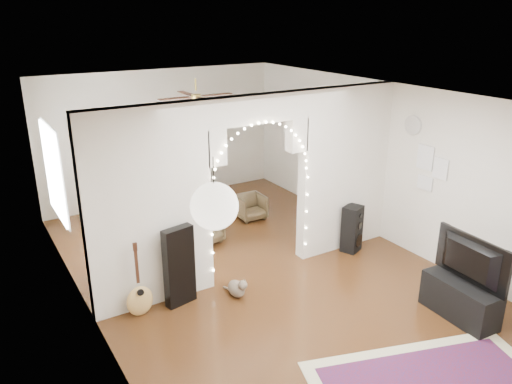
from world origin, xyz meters
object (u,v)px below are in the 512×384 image
media_console (460,300)px  dining_chair_left (203,229)px  bookcase (148,200)px  dining_chair_right (251,207)px  floor_speaker (352,229)px  acoustic_guitar (139,289)px  dining_table (173,175)px

media_console → dining_chair_left: dining_chair_left is taller
media_console → bookcase: (-2.53, 4.52, 0.41)m
dining_chair_left → dining_chair_right: bearing=9.2°
bookcase → dining_chair_left: bookcase is taller
bookcase → dining_chair_left: bearing=-29.9°
floor_speaker → dining_chair_right: (-0.72, 2.05, -0.15)m
bookcase → media_console: bearing=-41.9°
acoustic_guitar → dining_chair_right: size_ratio=1.70×
acoustic_guitar → dining_chair_left: (1.66, 1.56, -0.13)m
acoustic_guitar → dining_table: acoustic_guitar is taller
dining_chair_right → bookcase: bearing=173.9°
media_console → acoustic_guitar: bearing=151.4°
floor_speaker → dining_chair_right: size_ratio=1.51×
floor_speaker → bookcase: bookcase is taller
bookcase → dining_chair_right: (1.92, -0.27, -0.43)m
floor_speaker → bookcase: 3.52m
dining_chair_right → acoustic_guitar: bearing=-143.0°
floor_speaker → acoustic_guitar: bearing=157.4°
dining_table → dining_chair_left: size_ratio=2.19×
floor_speaker → dining_chair_right: floor_speaker is taller
dining_chair_left → dining_chair_right: (1.25, 0.49, -0.03)m
floor_speaker → dining_table: bearing=94.7°
acoustic_guitar → bookcase: 2.54m
acoustic_guitar → dining_chair_right: bearing=42.4°
acoustic_guitar → dining_table: (1.90, 3.36, 0.29)m
bookcase → dining_table: (0.90, 1.04, 0.02)m
media_console → bookcase: size_ratio=0.75×
floor_speaker → dining_table: size_ratio=0.62×
acoustic_guitar → floor_speaker: 3.63m
dining_chair_left → floor_speaker: bearing=-50.6°
dining_table → bookcase: bearing=-125.7°
dining_table → dining_chair_left: 1.87m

